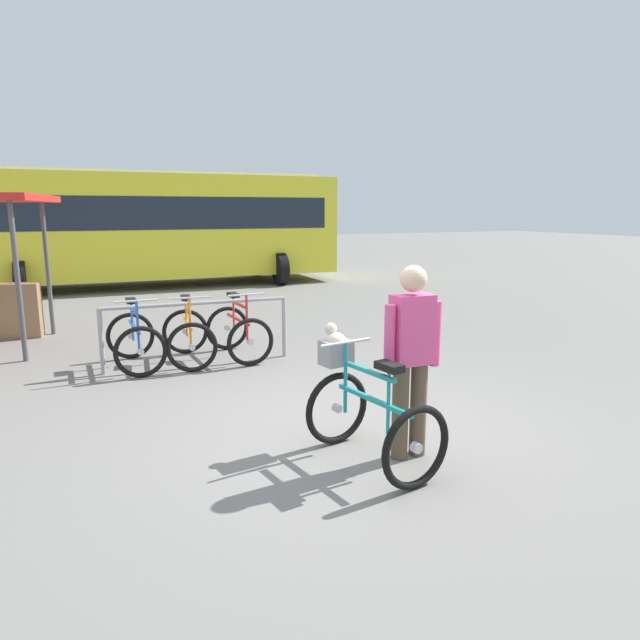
{
  "coord_description": "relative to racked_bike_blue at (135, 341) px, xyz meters",
  "views": [
    {
      "loc": [
        -2.32,
        -4.47,
        2.07
      ],
      "look_at": [
        -0.07,
        0.51,
        1.0
      ],
      "focal_mm": 31.43,
      "sensor_mm": 36.0,
      "label": 1
    }
  ],
  "objects": [
    {
      "name": "ground_plane",
      "position": [
        1.57,
        -3.16,
        -0.37
      ],
      "size": [
        80.0,
        80.0,
        0.0
      ],
      "primitive_type": "plane",
      "color": "slate"
    },
    {
      "name": "bike_rack_rail",
      "position": [
        0.8,
        -0.21,
        0.27
      ],
      "size": [
        2.51,
        0.16,
        0.88
      ],
      "color": "#99999E",
      "rests_on": "ground"
    },
    {
      "name": "racked_bike_blue",
      "position": [
        0.0,
        0.0,
        0.0
      ],
      "size": [
        0.68,
        1.11,
        0.97
      ],
      "color": "black",
      "rests_on": "ground"
    },
    {
      "name": "racked_bike_orange",
      "position": [
        0.7,
        -0.03,
        0.0
      ],
      "size": [
        0.77,
        1.15,
        0.97
      ],
      "color": "black",
      "rests_on": "ground"
    },
    {
      "name": "racked_bike_red",
      "position": [
        1.4,
        -0.06,
        -0.0
      ],
      "size": [
        0.7,
        1.11,
        0.97
      ],
      "color": "black",
      "rests_on": "ground"
    },
    {
      "name": "featured_bicycle",
      "position": [
        1.42,
        -3.73,
        0.12
      ],
      "size": [
        0.83,
        1.25,
        1.09
      ],
      "color": "black",
      "rests_on": "ground"
    },
    {
      "name": "person_with_featured_bike",
      "position": [
        1.79,
        -3.85,
        0.54
      ],
      "size": [
        0.53,
        0.22,
        1.64
      ],
      "color": "brown",
      "rests_on": "ground"
    },
    {
      "name": "bus_distant",
      "position": [
        1.51,
        8.48,
        1.37
      ],
      "size": [
        10.06,
        3.57,
        3.08
      ],
      "color": "yellow",
      "rests_on": "ground"
    }
  ]
}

